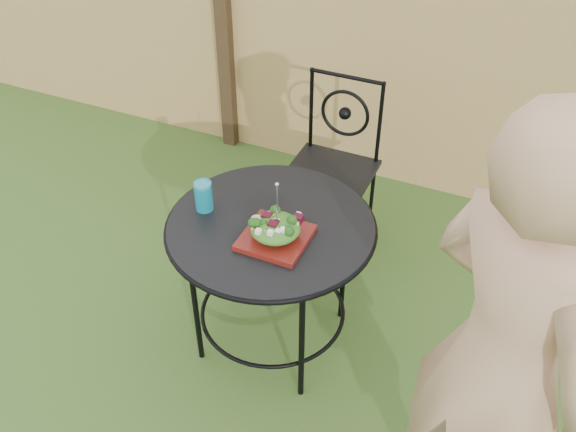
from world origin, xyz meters
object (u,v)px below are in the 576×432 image
object	(u,v)px
patio_table	(271,248)
patio_chair	(333,161)
diner	(501,365)
salad_plate	(276,238)

from	to	relation	value
patio_table	patio_chair	bearing A→B (deg)	92.32
patio_table	patio_chair	size ratio (longest dim) A/B	0.97
patio_chair	diner	bearing A→B (deg)	-53.05
patio_chair	salad_plate	world-z (taller)	patio_chair
patio_chair	salad_plate	size ratio (longest dim) A/B	3.52
patio_chair	diner	size ratio (longest dim) A/B	0.52
patio_chair	salad_plate	xyz separation A→B (m)	(0.10, -0.96, 0.23)
patio_table	diner	bearing A→B (deg)	-27.55
patio_chair	patio_table	bearing A→B (deg)	-87.68
patio_chair	salad_plate	distance (m)	0.99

